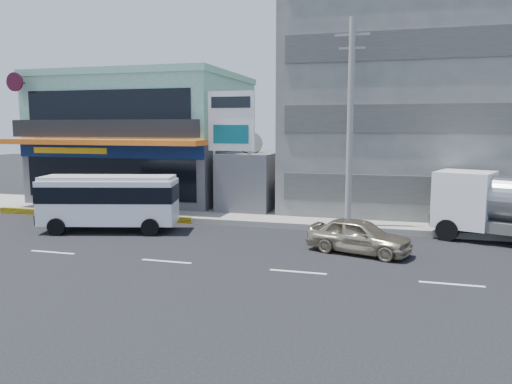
# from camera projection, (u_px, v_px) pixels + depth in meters

# --- Properties ---
(ground) EXTENTS (120.00, 120.00, 0.00)m
(ground) POSITION_uv_depth(u_px,v_px,m) (167.00, 261.00, 18.65)
(ground) COLOR black
(ground) RESTS_ON ground
(sidewalk) EXTENTS (70.00, 5.00, 0.30)m
(sidewalk) POSITION_uv_depth(u_px,v_px,m) (332.00, 219.00, 26.35)
(sidewalk) COLOR gray
(sidewalk) RESTS_ON ground
(shop_building) EXTENTS (12.40, 11.70, 8.00)m
(shop_building) POSITION_uv_depth(u_px,v_px,m) (148.00, 142.00, 33.59)
(shop_building) COLOR #4F4F54
(shop_building) RESTS_ON ground
(concrete_building) EXTENTS (16.00, 12.00, 14.00)m
(concrete_building) POSITION_uv_depth(u_px,v_px,m) (431.00, 92.00, 29.35)
(concrete_building) COLOR gray
(concrete_building) RESTS_ON ground
(gap_structure) EXTENTS (3.00, 6.00, 3.50)m
(gap_structure) POSITION_uv_depth(u_px,v_px,m) (254.00, 181.00, 29.87)
(gap_structure) COLOR #4F4F54
(gap_structure) RESTS_ON ground
(satellite_dish) EXTENTS (1.50, 1.50, 0.15)m
(satellite_dish) POSITION_uv_depth(u_px,v_px,m) (250.00, 152.00, 28.68)
(satellite_dish) COLOR slate
(satellite_dish) RESTS_ON gap_structure
(billboard) EXTENTS (2.60, 0.18, 6.90)m
(billboard) POSITION_uv_depth(u_px,v_px,m) (231.00, 128.00, 26.92)
(billboard) COLOR gray
(billboard) RESTS_ON ground
(utility_pole_near) EXTENTS (1.60, 0.30, 10.00)m
(utility_pole_near) POSITION_uv_depth(u_px,v_px,m) (350.00, 124.00, 23.42)
(utility_pole_near) COLOR #999993
(utility_pole_near) RESTS_ON ground
(minibus) EXTENTS (6.71, 3.59, 2.68)m
(minibus) POSITION_uv_depth(u_px,v_px,m) (109.00, 198.00, 23.83)
(minibus) COLOR white
(minibus) RESTS_ON ground
(sedan) EXTENTS (4.43, 2.79, 1.41)m
(sedan) POSITION_uv_depth(u_px,v_px,m) (359.00, 236.00, 19.81)
(sedan) COLOR #C2B394
(sedan) RESTS_ON ground
(motorcycle_rider) EXTENTS (1.56, 0.62, 1.97)m
(motorcycle_rider) POSITION_uv_depth(u_px,v_px,m) (106.00, 208.00, 26.91)
(motorcycle_rider) COLOR #5F0D1B
(motorcycle_rider) RESTS_ON ground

